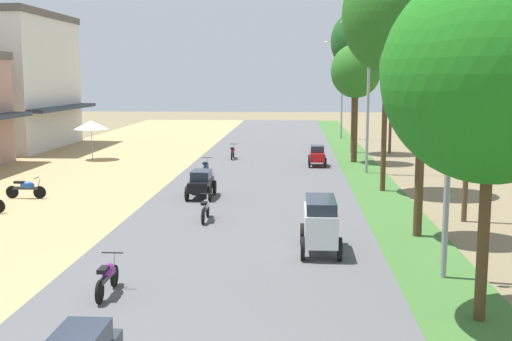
{
  "coord_description": "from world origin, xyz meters",
  "views": [
    {
      "loc": [
        1.82,
        -8.49,
        5.36
      ],
      "look_at": [
        0.35,
        15.26,
        1.86
      ],
      "focal_mm": 44.69,
      "sensor_mm": 36.0,
      "label": 1
    }
  ],
  "objects": [
    {
      "name": "median_tree_nearest",
      "position": [
        5.9,
        5.19,
        5.4
      ],
      "size": [
        4.61,
        4.61,
        7.64
      ],
      "color": "#4C351E",
      "rests_on": "median_strip"
    },
    {
      "name": "motorbike_ahead_second",
      "position": [
        -2.73,
        6.25,
        0.57
      ],
      "size": [
        0.54,
        1.8,
        0.94
      ],
      "color": "black",
      "rests_on": "road_strip"
    },
    {
      "name": "motorbike_ahead_third",
      "position": [
        -1.48,
        14.49,
        0.57
      ],
      "size": [
        0.54,
        1.8,
        0.94
      ],
      "color": "black",
      "rests_on": "road_strip"
    },
    {
      "name": "car_van_white",
      "position": [
        2.6,
        10.39,
        1.02
      ],
      "size": [
        1.19,
        2.41,
        1.67
      ],
      "color": "silver",
      "rests_on": "road_strip"
    },
    {
      "name": "utility_pole_near",
      "position": [
        8.15,
        15.26,
        4.83
      ],
      "size": [
        1.8,
        0.2,
        9.29
      ],
      "color": "brown",
      "rests_on": "ground"
    },
    {
      "name": "motorbike_ahead_fifth",
      "position": [
        -2.24,
        32.49,
        0.57
      ],
      "size": [
        0.54,
        1.8,
        0.94
      ],
      "color": "black",
      "rests_on": "road_strip"
    },
    {
      "name": "motorbike_ahead_fourth",
      "position": [
        -2.98,
        25.24,
        0.57
      ],
      "size": [
        0.54,
        1.8,
        0.94
      ],
      "color": "black",
      "rests_on": "road_strip"
    },
    {
      "name": "median_tree_fourth",
      "position": [
        5.51,
        31.54,
        5.65
      ],
      "size": [
        3.08,
        3.08,
        7.32
      ],
      "color": "#4C351E",
      "rests_on": "median_strip"
    },
    {
      "name": "shophouse_far",
      "position": [
        -19.98,
        38.4,
        5.05
      ],
      "size": [
        9.13,
        11.44,
        10.1
      ],
      "color": "silver",
      "rests_on": "ground"
    },
    {
      "name": "parked_motorbike_third",
      "position": [
        -9.96,
        18.37,
        0.55
      ],
      "size": [
        1.8,
        0.54,
        0.94
      ],
      "color": "black",
      "rests_on": "dirt_shoulder"
    },
    {
      "name": "streetlamp_far",
      "position": [
        5.8,
        47.18,
        4.9
      ],
      "size": [
        3.16,
        0.2,
        8.47
      ],
      "color": "gray",
      "rests_on": "median_strip"
    },
    {
      "name": "streetlamp_near",
      "position": [
        5.8,
        8.2,
        4.74
      ],
      "size": [
        3.16,
        0.2,
        8.17
      ],
      "color": "gray",
      "rests_on": "median_strip"
    },
    {
      "name": "vendor_umbrella",
      "position": [
        -11.3,
        31.69,
        2.31
      ],
      "size": [
        2.2,
        2.2,
        2.52
      ],
      "color": "#99999E",
      "rests_on": "dirt_shoulder"
    },
    {
      "name": "streetlamp_mid",
      "position": [
        5.8,
        26.99,
        4.9
      ],
      "size": [
        3.16,
        0.2,
        8.47
      ],
      "color": "gray",
      "rests_on": "median_strip"
    },
    {
      "name": "median_tree_third",
      "position": [
        5.94,
        21.32,
        8.11
      ],
      "size": [
        4.14,
        4.14,
        10.63
      ],
      "color": "#4C351E",
      "rests_on": "median_strip"
    },
    {
      "name": "median_tree_second",
      "position": [
        5.95,
        12.7,
        5.62
      ],
      "size": [
        2.84,
        2.84,
        6.99
      ],
      "color": "#4C351E",
      "rests_on": "median_strip"
    },
    {
      "name": "car_hatchback_red",
      "position": [
        3.14,
        29.38,
        0.75
      ],
      "size": [
        1.04,
        2.0,
        1.23
      ],
      "color": "red",
      "rests_on": "road_strip"
    },
    {
      "name": "median_tree_fifth",
      "position": [
        5.9,
        36.65,
        7.74
      ],
      "size": [
        3.37,
        3.37,
        9.8
      ],
      "color": "#4C351E",
      "rests_on": "median_strip"
    },
    {
      "name": "utility_pole_far",
      "position": [
        8.5,
        36.83,
        4.92
      ],
      "size": [
        1.8,
        0.2,
        9.46
      ],
      "color": "brown",
      "rests_on": "ground"
    },
    {
      "name": "car_sedan_black",
      "position": [
        -2.31,
        19.02,
        0.74
      ],
      "size": [
        1.1,
        2.26,
        1.19
      ],
      "color": "black",
      "rests_on": "road_strip"
    }
  ]
}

